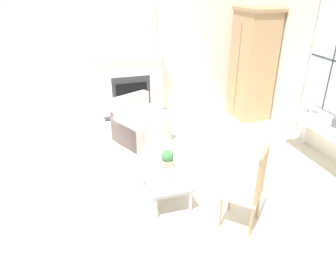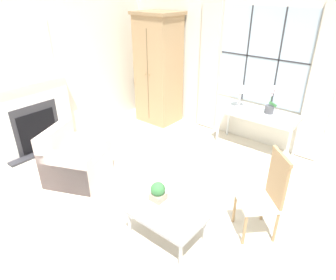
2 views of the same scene
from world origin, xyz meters
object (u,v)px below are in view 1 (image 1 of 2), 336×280
object	(u,v)px
armoire	(252,65)
table_lamp	(314,95)
side_chair_wooden	(252,185)
armchair_upholstered	(140,126)
fireplace	(130,81)
potted_plant_small	(167,158)
coffee_table	(165,177)
console_table	(326,127)
pillar_candle	(171,177)

from	to	relation	value
armoire	table_lamp	size ratio (longest dim) A/B	5.05
side_chair_wooden	armchair_upholstered	bearing A→B (deg)	-164.48
fireplace	potted_plant_small	world-z (taller)	fireplace
armchair_upholstered	coffee_table	xyz separation A→B (m)	(1.91, -0.08, 0.06)
fireplace	coffee_table	distance (m)	3.29
coffee_table	console_table	bearing A→B (deg)	93.36
console_table	table_lamp	bearing A→B (deg)	-172.82
armoire	console_table	world-z (taller)	armoire
armchair_upholstered	coffee_table	distance (m)	1.91
armoire	pillar_candle	bearing A→B (deg)	-45.53
armchair_upholstered	side_chair_wooden	xyz separation A→B (m)	(2.75, 0.76, 0.31)
table_lamp	coffee_table	bearing A→B (deg)	-79.00
console_table	armoire	bearing A→B (deg)	-177.88
armchair_upholstered	potted_plant_small	xyz separation A→B (m)	(1.68, 0.03, 0.23)
pillar_candle	armchair_upholstered	bearing A→B (deg)	179.17
side_chair_wooden	pillar_candle	size ratio (longest dim) A/B	9.24
table_lamp	potted_plant_small	world-z (taller)	table_lamp
fireplace	armchair_upholstered	world-z (taller)	fireplace
fireplace	armoire	xyz separation A→B (m)	(0.82, 2.50, 0.38)
fireplace	coffee_table	xyz separation A→B (m)	(3.26, -0.18, -0.42)
armchair_upholstered	coffee_table	world-z (taller)	armchair_upholstered
fireplace	table_lamp	size ratio (longest dim) A/B	5.11
table_lamp	coffee_table	distance (m)	2.87
armoire	table_lamp	bearing A→B (deg)	1.14
console_table	coffee_table	bearing A→B (deg)	-86.64
armchair_upholstered	potted_plant_small	bearing A→B (deg)	1.07
side_chair_wooden	coffee_table	world-z (taller)	side_chair_wooden
armoire	pillar_candle	distance (m)	3.76
console_table	potted_plant_small	bearing A→B (deg)	-91.29
coffee_table	fireplace	bearing A→B (deg)	176.79
table_lamp	coffee_table	world-z (taller)	table_lamp
console_table	side_chair_wooden	size ratio (longest dim) A/B	1.30
console_table	armchair_upholstered	world-z (taller)	armchair_upholstered
armoire	console_table	distance (m)	2.33
fireplace	table_lamp	distance (m)	3.74
armoire	side_chair_wooden	distance (m)	3.80
side_chair_wooden	potted_plant_small	bearing A→B (deg)	-145.55
fireplace	side_chair_wooden	distance (m)	4.16
fireplace	armchair_upholstered	xyz separation A→B (m)	(1.35, -0.11, -0.48)
console_table	potted_plant_small	world-z (taller)	console_table
table_lamp	console_table	bearing A→B (deg)	7.18
side_chair_wooden	pillar_candle	xyz separation A→B (m)	(-0.70, -0.79, -0.16)
side_chair_wooden	armoire	bearing A→B (deg)	150.71
potted_plant_small	fireplace	bearing A→B (deg)	178.56
fireplace	potted_plant_small	distance (m)	3.05
armchair_upholstered	side_chair_wooden	size ratio (longest dim) A/B	0.99
console_table	pillar_candle	distance (m)	2.75
fireplace	side_chair_wooden	size ratio (longest dim) A/B	2.11
armchair_upholstered	side_chair_wooden	distance (m)	2.87
table_lamp	potted_plant_small	bearing A→B (deg)	-83.31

